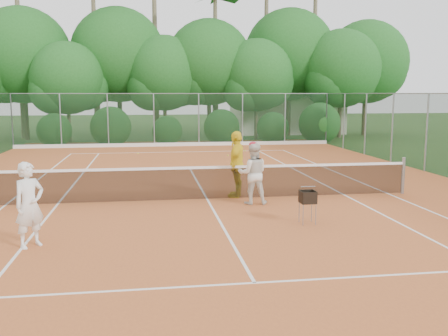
{
  "coord_description": "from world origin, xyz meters",
  "views": [
    {
      "loc": [
        -1.62,
        -13.81,
        3.0
      ],
      "look_at": [
        0.3,
        -1.2,
        1.1
      ],
      "focal_mm": 40.0,
      "sensor_mm": 36.0,
      "label": 1
    }
  ],
  "objects_px": {
    "player_white": "(29,205)",
    "player_center_grp": "(253,173)",
    "ball_hopper": "(308,198)",
    "player_yellow": "(237,164)"
  },
  "relations": [
    {
      "from": "player_center_grp",
      "to": "ball_hopper",
      "type": "relative_size",
      "value": 2.21
    },
    {
      "from": "player_white",
      "to": "player_center_grp",
      "type": "height_order",
      "value": "player_center_grp"
    },
    {
      "from": "player_yellow",
      "to": "ball_hopper",
      "type": "bearing_deg",
      "value": 38.93
    },
    {
      "from": "player_white",
      "to": "ball_hopper",
      "type": "height_order",
      "value": "player_white"
    },
    {
      "from": "player_white",
      "to": "player_center_grp",
      "type": "xyz_separation_m",
      "value": [
        5.11,
        3.14,
        0.0
      ]
    },
    {
      "from": "ball_hopper",
      "to": "player_center_grp",
      "type": "bearing_deg",
      "value": 116.99
    },
    {
      "from": "player_center_grp",
      "to": "ball_hopper",
      "type": "xyz_separation_m",
      "value": [
        0.82,
        -2.26,
        -0.23
      ]
    },
    {
      "from": "ball_hopper",
      "to": "player_white",
      "type": "bearing_deg",
      "value": -164.42
    },
    {
      "from": "player_white",
      "to": "player_yellow",
      "type": "relative_size",
      "value": 0.87
    },
    {
      "from": "player_white",
      "to": "player_yellow",
      "type": "xyz_separation_m",
      "value": [
        4.84,
        4.12,
        0.12
      ]
    }
  ]
}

